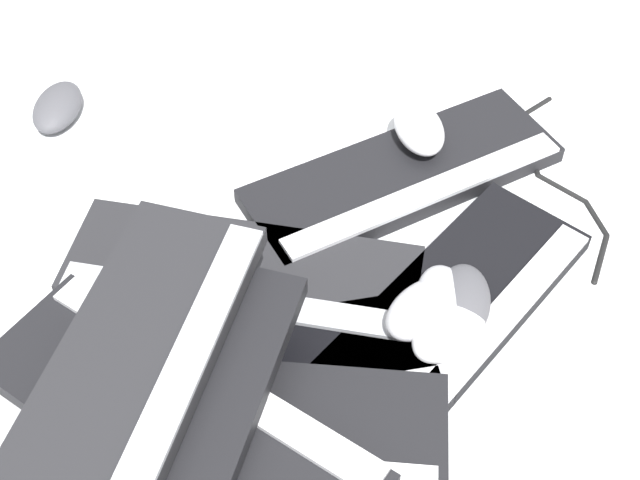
{
  "coord_description": "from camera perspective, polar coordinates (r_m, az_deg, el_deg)",
  "views": [
    {
      "loc": [
        0.75,
        0.22,
        0.88
      ],
      "look_at": [
        0.07,
        0.08,
        0.07
      ],
      "focal_mm": 50.0,
      "sensor_mm": 36.0,
      "label": 1
    }
  ],
  "objects": [
    {
      "name": "mouse_3",
      "position": [
        1.05,
        9.08,
        -3.91
      ],
      "size": [
        0.11,
        0.07,
        0.04
      ],
      "primitive_type": "ellipsoid",
      "rotation": [
        0.0,
        0.0,
        3.17
      ],
      "color": "#4C4C51",
      "rests_on": "keyboard_1"
    },
    {
      "name": "keyboard_6",
      "position": [
        0.89,
        -9.88,
        -12.45
      ],
      "size": [
        0.45,
        0.18,
        0.03
      ],
      "color": "black",
      "rests_on": "keyboard_5"
    },
    {
      "name": "keyboard_5",
      "position": [
        0.94,
        -9.03,
        -11.37
      ],
      "size": [
        0.31,
        0.46,
        0.03
      ],
      "color": "black",
      "rests_on": "keyboard_4"
    },
    {
      "name": "mouse_4",
      "position": [
        1.38,
        -16.46,
        8.16
      ],
      "size": [
        0.12,
        0.08,
        0.04
      ],
      "primitive_type": "ellipsoid",
      "rotation": [
        0.0,
        0.0,
        3.23
      ],
      "color": "#4C4C51",
      "rests_on": "ground"
    },
    {
      "name": "keyboard_7",
      "position": [
        0.9,
        -12.27,
        -8.87
      ],
      "size": [
        0.45,
        0.18,
        0.03
      ],
      "color": "#232326",
      "rests_on": "keyboard_6"
    },
    {
      "name": "ground_plane",
      "position": [
        1.18,
        -3.02,
        0.78
      ],
      "size": [
        3.2,
        3.2,
        0.0
      ],
      "primitive_type": "plane",
      "color": "white"
    },
    {
      "name": "cable_0",
      "position": [
        1.28,
        15.03,
        3.96
      ],
      "size": [
        0.35,
        0.14,
        0.01
      ],
      "color": "black",
      "rests_on": "ground"
    },
    {
      "name": "mouse_5",
      "position": [
        1.04,
        6.67,
        -4.38
      ],
      "size": [
        0.13,
        0.12,
        0.04
      ],
      "primitive_type": "ellipsoid",
      "rotation": [
        0.0,
        0.0,
        5.68
      ],
      "color": "#B7B7BC",
      "rests_on": "keyboard_1"
    },
    {
      "name": "keyboard_0",
      "position": [
        1.03,
        -4.45,
        -8.79
      ],
      "size": [
        0.31,
        0.46,
        0.03
      ],
      "color": "black",
      "rests_on": "ground"
    },
    {
      "name": "mouse_0",
      "position": [
        1.03,
        8.28,
        -5.63
      ],
      "size": [
        0.13,
        0.11,
        0.04
      ],
      "primitive_type": "ellipsoid",
      "rotation": [
        0.0,
        0.0,
        2.61
      ],
      "color": "silver",
      "rests_on": "keyboard_1"
    },
    {
      "name": "mouse_1",
      "position": [
        1.25,
        6.35,
        7.16
      ],
      "size": [
        0.13,
        0.11,
        0.04
      ],
      "primitive_type": "ellipsoid",
      "rotation": [
        0.0,
        0.0,
        3.56
      ],
      "color": "silver",
      "rests_on": "keyboard_2"
    },
    {
      "name": "keyboard_3",
      "position": [
        1.11,
        -5.03,
        -2.15
      ],
      "size": [
        0.16,
        0.44,
        0.03
      ],
      "color": "#232326",
      "rests_on": "ground"
    },
    {
      "name": "keyboard_1",
      "position": [
        1.08,
        8.05,
        -5.02
      ],
      "size": [
        0.46,
        0.34,
        0.03
      ],
      "color": "black",
      "rests_on": "ground"
    },
    {
      "name": "keyboard_4",
      "position": [
        0.96,
        -5.31,
        -11.84
      ],
      "size": [
        0.2,
        0.45,
        0.03
      ],
      "color": "black",
      "rests_on": "keyboard_0"
    },
    {
      "name": "keyboard_2",
      "position": [
        1.23,
        5.37,
        4.1
      ],
      "size": [
        0.4,
        0.43,
        0.03
      ],
      "color": "black",
      "rests_on": "ground"
    },
    {
      "name": "mouse_2",
      "position": [
        1.05,
        7.99,
        -4.02
      ],
      "size": [
        0.12,
        0.09,
        0.04
      ],
      "primitive_type": "ellipsoid",
      "rotation": [
        0.0,
        0.0,
        3.4
      ],
      "color": "#B7B7BC",
      "rests_on": "keyboard_1"
    }
  ]
}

